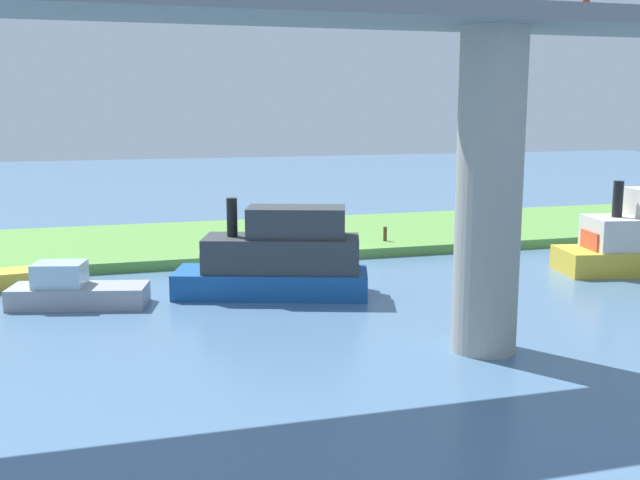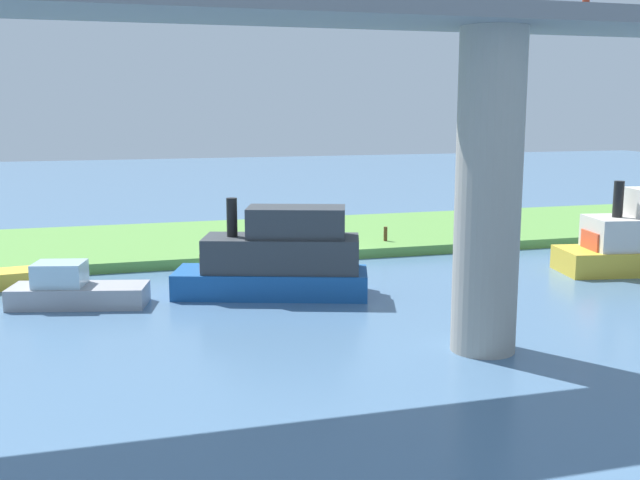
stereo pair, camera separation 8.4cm
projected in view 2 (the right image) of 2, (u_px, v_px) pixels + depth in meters
The scene contains 9 objects.
ground_plane at pixel (319, 262), 38.02m from camera, with size 160.00×160.00×0.00m, color #4C7093.
grassy_bank at pixel (289, 237), 43.65m from camera, with size 80.00×12.00×0.50m, color #5B9342.
bridge_pylon at pixel (488, 194), 23.34m from camera, with size 2.03×2.03×9.96m, color #9E998E.
bridge_span at pixel (495, 9), 22.41m from camera, with size 62.85×4.30×3.25m.
person_on_bank at pixel (292, 229), 40.58m from camera, with size 0.50×0.50×1.39m.
mooring_post at pixel (385, 234), 40.92m from camera, with size 0.20×0.20×0.77m, color brown.
pontoon_yellow at pixel (278, 260), 30.99m from camera, with size 8.24×4.96×4.00m.
houseboat_blue at pixel (74, 290), 29.46m from camera, with size 5.46×3.03×1.72m.
riverboat_paddlewheel at pixel (261, 261), 35.27m from camera, with size 4.90×2.30×1.57m.
Camera 2 is at (10.44, 35.77, 7.61)m, focal length 42.80 mm.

